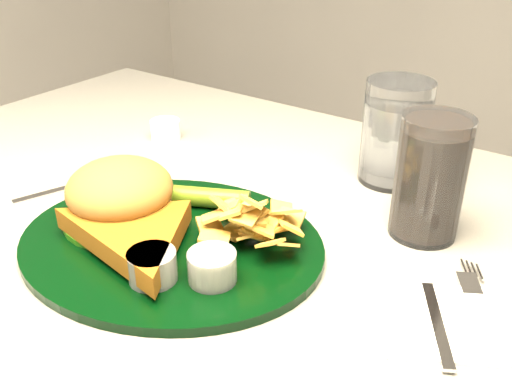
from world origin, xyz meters
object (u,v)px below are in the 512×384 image
fork_napkin (441,318)px  dinner_plate (169,217)px  water_glass (395,132)px  cola_glass (430,178)px

fork_napkin → dinner_plate: bearing=160.7°
dinner_plate → water_glass: size_ratio=2.47×
dinner_plate → fork_napkin: bearing=-5.4°
water_glass → fork_napkin: 0.30m
cola_glass → fork_napkin: size_ratio=0.94×
dinner_plate → cola_glass: (0.21, 0.19, 0.03)m
dinner_plate → cola_glass: bearing=26.1°
water_glass → cola_glass: cola_glass is taller
dinner_plate → fork_napkin: dinner_plate is taller
dinner_plate → water_glass: (0.13, 0.29, 0.03)m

